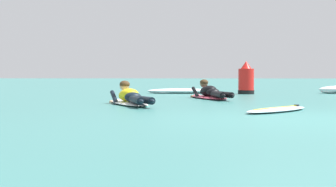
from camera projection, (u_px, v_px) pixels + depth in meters
The scene contains 6 objects.
ground_plane at pixel (255, 94), 17.92m from camera, with size 120.00×120.00×0.00m, color #387A75.
surfer_near at pixel (130, 98), 11.77m from camera, with size 1.34×2.65×0.54m.
surfer_far at pixel (210, 94), 14.67m from camera, with size 1.25×2.77×0.55m.
drifting_surfboard at pixel (278, 109), 9.77m from camera, with size 1.45×1.85×0.16m.
whitewater_mid_right at pixel (181, 91), 18.73m from camera, with size 2.21×0.74×0.16m.
channel_marker_buoy at pixel (246, 81), 18.16m from camera, with size 0.51×0.51×1.03m.
Camera 1 is at (-1.40, -8.06, 0.64)m, focal length 62.05 mm.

